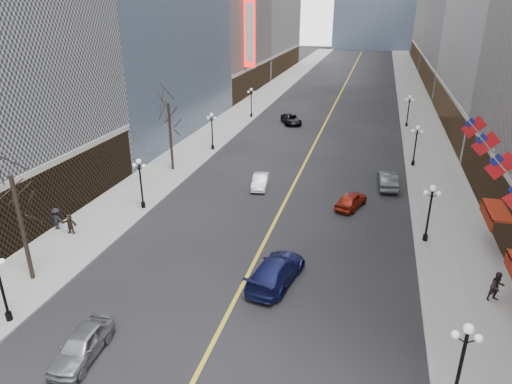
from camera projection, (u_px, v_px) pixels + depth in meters
The scene contains 26 objects.
sidewalk_east at pixel (420, 121), 69.91m from camera, with size 6.00×230.00×0.15m, color gray.
sidewalk_west at pixel (245, 111), 76.53m from camera, with size 6.00×230.00×0.15m, color gray.
lane_line at pixel (335, 104), 82.17m from camera, with size 0.25×200.00×0.02m, color gold.
streetlamp_east_0 at pixel (462, 358), 19.34m from camera, with size 1.26×0.44×4.52m.
streetlamp_east_1 at pixel (430, 207), 33.63m from camera, with size 1.26×0.44×4.52m.
streetlamp_east_2 at pixel (416, 141), 49.70m from camera, with size 1.26×0.44×4.52m.
streetlamp_east_3 at pixel (409, 108), 65.78m from camera, with size 1.26×0.44×4.52m.
streetlamp_west_1 at pixel (140, 178), 39.21m from camera, with size 1.26×0.44×4.52m.
streetlamp_west_2 at pixel (212, 127), 55.28m from camera, with size 1.26×0.44×4.52m.
streetlamp_west_3 at pixel (251, 99), 71.35m from camera, with size 1.26×0.44×4.52m.
flag_3 at pixel (504, 169), 28.44m from camera, with size 2.87×0.12×2.87m.
flag_4 at pixel (488, 146), 32.91m from camera, with size 2.87×0.12×2.87m.
flag_5 at pixel (476, 129), 37.37m from camera, with size 2.87×0.12×2.87m.
awning_c at pixel (494, 212), 32.54m from camera, with size 1.40×4.00×0.93m.
theatre_marquee at pixel (250, 33), 81.33m from camera, with size 2.00×0.55×12.00m.
tree_west_near at pixel (14, 192), 27.62m from camera, with size 3.60×3.60×7.92m.
tree_west_far at pixel (169, 114), 47.26m from camera, with size 3.60×3.60×7.92m.
car_nb_near at pixel (82, 345), 23.20m from camera, with size 1.76×4.38×1.49m, color gray.
car_nb_mid at pixel (260, 181), 44.78m from camera, with size 1.40×4.00×1.32m, color silver.
car_nb_far at pixel (291, 119), 68.54m from camera, with size 2.34×5.08×1.41m, color black.
car_sb_near at pixel (276, 271), 29.45m from camera, with size 2.38×5.86×1.70m, color #131749.
car_sb_mid at pixel (351, 200), 40.35m from camera, with size 1.67×4.16×1.42m, color maroon.
car_sb_far at pixel (387, 180), 44.73m from camera, with size 1.67×4.80×1.58m, color #44474A.
ped_east_walk at pixel (497, 287), 27.33m from camera, with size 0.94×0.52×1.93m, color black.
ped_west_walk at pixel (57, 219), 36.10m from camera, with size 1.17×0.48×1.80m, color black.
ped_west_far at pixel (70, 224), 35.43m from camera, with size 1.50×0.43×1.62m, color #31271B.
Camera 1 is at (7.21, -2.90, 16.84)m, focal length 32.00 mm.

